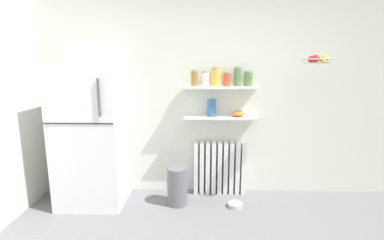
# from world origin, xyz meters

# --- Properties ---
(back_wall) EXTENTS (7.04, 0.10, 2.60)m
(back_wall) POSITION_xyz_m (0.00, 2.05, 1.30)
(back_wall) COLOR silver
(back_wall) RESTS_ON ground_plane
(refrigerator) EXTENTS (0.77, 0.70, 1.69)m
(refrigerator) POSITION_xyz_m (-1.46, 1.67, 0.85)
(refrigerator) COLOR silver
(refrigerator) RESTS_ON ground_plane
(radiator) EXTENTS (0.67, 0.12, 0.69)m
(radiator) POSITION_xyz_m (0.10, 1.92, 0.35)
(radiator) COLOR white
(radiator) RESTS_ON ground_plane
(wall_shelf_lower) EXTENTS (0.92, 0.22, 0.02)m
(wall_shelf_lower) POSITION_xyz_m (0.10, 1.89, 1.03)
(wall_shelf_lower) COLOR white
(wall_shelf_upper) EXTENTS (0.92, 0.22, 0.02)m
(wall_shelf_upper) POSITION_xyz_m (0.10, 1.89, 1.40)
(wall_shelf_upper) COLOR white
(storage_jar_0) EXTENTS (0.09, 0.09, 0.20)m
(storage_jar_0) POSITION_xyz_m (-0.23, 1.89, 1.52)
(storage_jar_0) COLOR olive
(storage_jar_0) RESTS_ON wall_shelf_upper
(storage_jar_1) EXTENTS (0.09, 0.09, 0.18)m
(storage_jar_1) POSITION_xyz_m (-0.10, 1.89, 1.51)
(storage_jar_1) COLOR silver
(storage_jar_1) RESTS_ON wall_shelf_upper
(storage_jar_2) EXTENTS (0.12, 0.12, 0.23)m
(storage_jar_2) POSITION_xyz_m (0.04, 1.89, 1.53)
(storage_jar_2) COLOR yellow
(storage_jar_2) RESTS_ON wall_shelf_upper
(storage_jar_3) EXTENTS (0.09, 0.09, 0.18)m
(storage_jar_3) POSITION_xyz_m (0.17, 1.89, 1.50)
(storage_jar_3) COLOR #C64C38
(storage_jar_3) RESTS_ON wall_shelf_upper
(storage_jar_4) EXTENTS (0.09, 0.09, 0.24)m
(storage_jar_4) POSITION_xyz_m (0.30, 1.89, 1.53)
(storage_jar_4) COLOR #5B7F4C
(storage_jar_4) RESTS_ON wall_shelf_upper
(storage_jar_5) EXTENTS (0.10, 0.10, 0.19)m
(storage_jar_5) POSITION_xyz_m (0.43, 1.89, 1.51)
(storage_jar_5) COLOR #5B7F4C
(storage_jar_5) RESTS_ON wall_shelf_upper
(vase) EXTENTS (0.10, 0.10, 0.22)m
(vase) POSITION_xyz_m (-0.01, 1.89, 1.15)
(vase) COLOR #38609E
(vase) RESTS_ON wall_shelf_lower
(shelf_bowl) EXTENTS (0.16, 0.16, 0.07)m
(shelf_bowl) POSITION_xyz_m (0.32, 1.89, 1.08)
(shelf_bowl) COLOR orange
(shelf_bowl) RESTS_ON wall_shelf_lower
(trash_bin) EXTENTS (0.24, 0.24, 0.47)m
(trash_bin) POSITION_xyz_m (-0.43, 1.60, 0.23)
(trash_bin) COLOR slate
(trash_bin) RESTS_ON ground_plane
(pet_food_bowl) EXTENTS (0.17, 0.17, 0.05)m
(pet_food_bowl) POSITION_xyz_m (0.27, 1.54, 0.03)
(pet_food_bowl) COLOR #B7B7BC
(pet_food_bowl) RESTS_ON ground_plane
(hanging_fruit_basket) EXTENTS (0.33, 0.33, 0.10)m
(hanging_fruit_basket) POSITION_xyz_m (1.10, 1.55, 1.73)
(hanging_fruit_basket) COLOR #B2B2B7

